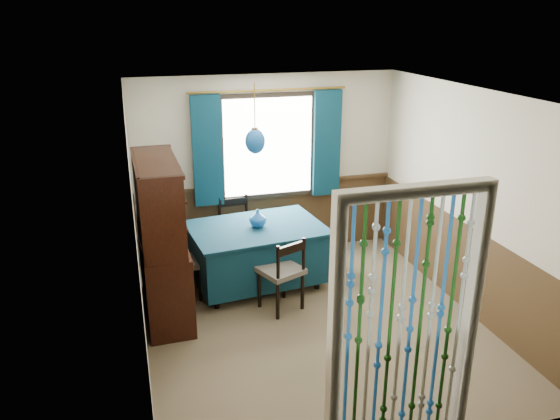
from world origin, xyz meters
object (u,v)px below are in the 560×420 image
object	(u,v)px
chair_far	(237,230)
chair_right	(327,240)
dining_table	(257,251)
pendant_lamp	(255,141)
chair_near	(282,272)
sideboard	(163,262)
vase_table	(258,219)
chair_left	(182,263)
bowl_shelf	(166,215)
vase_sideboard	(164,222)

from	to	relation	value
chair_far	chair_right	world-z (taller)	chair_far
dining_table	pendant_lamp	xyz separation A→B (m)	(0.00, -0.00, 1.39)
chair_near	sideboard	xyz separation A→B (m)	(-1.30, 0.32, 0.14)
dining_table	vase_table	xyz separation A→B (m)	(0.02, 0.01, 0.43)
sideboard	chair_left	bearing A→B (deg)	51.01
dining_table	vase_table	bearing A→B (deg)	16.95
chair_left	bowl_shelf	distance (m)	0.97
dining_table	sideboard	xyz separation A→B (m)	(-1.17, -0.37, 0.17)
chair_right	vase_sideboard	size ratio (longest dim) A/B	4.34
dining_table	vase_sideboard	xyz separation A→B (m)	(-1.11, -0.10, 0.55)
vase_table	pendant_lamp	bearing A→B (deg)	-156.89
chair_far	chair_left	size ratio (longest dim) A/B	1.11
vase_table	vase_sideboard	size ratio (longest dim) A/B	1.01
chair_far	chair_right	xyz separation A→B (m)	(1.07, -0.58, -0.03)
chair_far	vase_table	xyz separation A→B (m)	(0.14, -0.65, 0.39)
chair_far	vase_sideboard	size ratio (longest dim) A/B	4.66
chair_near	chair_far	bearing A→B (deg)	78.08
chair_right	vase_sideboard	distance (m)	2.13
sideboard	vase_table	bearing A→B (deg)	16.51
chair_far	pendant_lamp	distance (m)	1.51
sideboard	chair_far	bearing A→B (deg)	43.34
sideboard	pendant_lamp	size ratio (longest dim) A/B	2.21
chair_far	pendant_lamp	bearing A→B (deg)	95.78
chair_far	vase_sideboard	bearing A→B (deg)	33.35
chair_right	vase_table	bearing A→B (deg)	101.55
dining_table	chair_right	world-z (taller)	chair_right
chair_near	sideboard	distance (m)	1.34
dining_table	chair_far	xyz separation A→B (m)	(-0.12, 0.66, 0.04)
chair_near	pendant_lamp	distance (m)	1.54
sideboard	vase_sideboard	world-z (taller)	sideboard
chair_far	chair_right	distance (m)	1.22
chair_far	chair_left	xyz separation A→B (m)	(-0.81, -0.73, -0.05)
chair_left	sideboard	xyz separation A→B (m)	(-0.24, -0.31, 0.18)
vase_sideboard	chair_right	bearing A→B (deg)	5.08
chair_near	chair_left	distance (m)	1.23
sideboard	vase_sideboard	distance (m)	0.47
chair_right	vase_sideboard	world-z (taller)	vase_sideboard
chair_left	vase_table	distance (m)	1.04
chair_right	sideboard	bearing A→B (deg)	109.17
chair_left	pendant_lamp	distance (m)	1.68
dining_table	pendant_lamp	distance (m)	1.39
dining_table	chair_near	bearing A→B (deg)	-85.33
dining_table	vase_table	world-z (taller)	vase_table
chair_far	chair_near	bearing A→B (deg)	96.13
chair_far	sideboard	size ratio (longest dim) A/B	0.51
chair_near	vase_sideboard	distance (m)	1.47
chair_left	bowl_shelf	world-z (taller)	bowl_shelf
chair_far	vase_sideboard	distance (m)	1.35
sideboard	vase_table	world-z (taller)	sideboard
pendant_lamp	vase_sideboard	size ratio (longest dim) A/B	4.10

